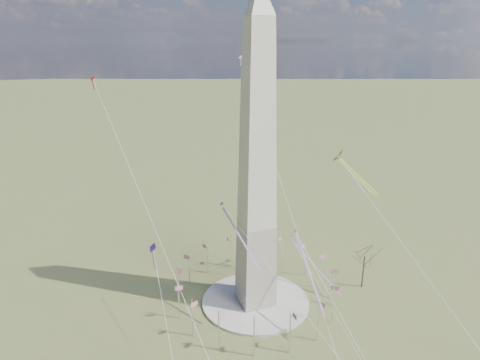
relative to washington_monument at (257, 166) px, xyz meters
name	(u,v)px	position (x,y,z in m)	size (l,w,h in m)	color
ground	(255,302)	(0.00, 0.00, -47.95)	(2000.00, 2000.00, 0.00)	#4A5329
plaza	(255,301)	(0.00, 0.00, -47.55)	(36.00, 36.00, 0.80)	#BAB4AA
washington_monument	(257,166)	(0.00, 0.00, 0.00)	(15.56, 15.56, 100.00)	#A89C8C
flagpole_ring	(256,284)	(0.00, 0.00, -40.68)	(54.40, 54.40, 13.00)	white
tree_near	(365,254)	(39.60, -3.84, -34.84)	(10.50, 10.50, 18.38)	#423928
kite_delta_black	(341,159)	(32.02, 3.91, -1.60)	(11.84, 16.00, 13.59)	black
kite_diamond_purple	(153,251)	(-31.99, 7.59, -26.59)	(1.77, 3.20, 10.04)	#3E1664
kite_streamer_left	(304,258)	(11.47, -11.42, -27.48)	(3.34, 24.38, 16.74)	#DD4722
kite_streamer_mid	(235,227)	(-7.94, -1.86, -18.10)	(6.66, 22.10, 15.41)	#DD4722
kite_streamer_right	(307,256)	(21.23, 4.18, -36.45)	(11.48, 21.23, 15.83)	#DD4722
kite_small_red	(93,80)	(-44.23, 35.77, 24.15)	(1.49, 1.73, 4.66)	red
kite_small_white	(241,58)	(11.24, 46.18, 29.88)	(1.50, 1.32, 3.98)	white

